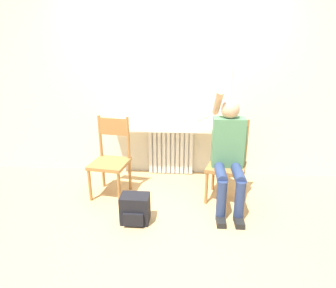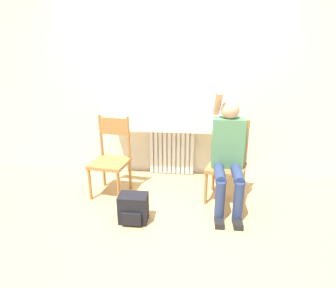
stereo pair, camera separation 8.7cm
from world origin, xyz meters
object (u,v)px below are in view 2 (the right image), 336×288
object	(u,v)px
backpack	(133,208)
chair_left	(111,157)
person	(228,150)
chair_right	(227,162)
cat	(195,117)

from	to	relation	value
backpack	chair_left	bearing A→B (deg)	123.63
backpack	person	bearing A→B (deg)	25.43
chair_left	chair_right	size ratio (longest dim) A/B	1.00
chair_left	person	bearing A→B (deg)	2.79
chair_right	person	xyz separation A→B (m)	(-0.01, -0.12, 0.18)
person	chair_left	bearing A→B (deg)	174.67
person	cat	distance (m)	0.78
chair_right	person	world-z (taller)	person
person	cat	bearing A→B (deg)	119.35
chair_left	backpack	distance (m)	0.76
chair_right	cat	world-z (taller)	same
chair_right	person	distance (m)	0.22
chair_right	backpack	world-z (taller)	chair_right
cat	backpack	distance (m)	1.43
backpack	cat	bearing A→B (deg)	62.31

